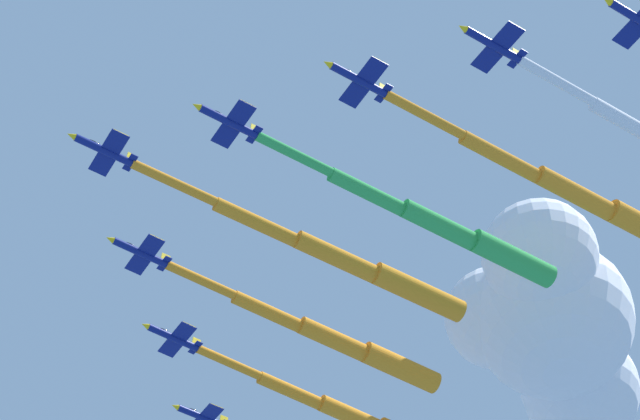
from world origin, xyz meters
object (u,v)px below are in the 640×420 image
Objects in this scene: jet_starboard_mid at (355,417)px; jet_starboard_inner at (338,341)px; jet_port_mid at (582,196)px; jet_port_inner at (444,227)px; jet_lead at (344,260)px.

jet_starboard_inner is at bearing 2.69° from jet_starboard_mid.
jet_port_mid is at bearing 64.48° from jet_starboard_inner.
jet_starboard_mid is (-37.62, -20.50, 1.94)m from jet_port_inner.
jet_port_mid is 1.11× the size of jet_starboard_mid.
jet_starboard_mid reaches higher than jet_lead.
jet_starboard_mid is at bearing -177.31° from jet_starboard_inner.
jet_starboard_mid is (-34.01, -5.02, 1.03)m from jet_lead.
jet_port_mid is (-0.30, 19.98, 2.10)m from jet_port_inner.
jet_lead is 35.62m from jet_port_mid.
jet_starboard_inner is 1.01× the size of jet_starboard_mid.
jet_lead is at bearing 14.93° from jet_starboard_inner.
jet_lead is 1.15× the size of jet_starboard_mid.
jet_starboard_mid is at bearing -132.67° from jet_port_mid.
jet_port_mid is at bearing 47.33° from jet_starboard_mid.
jet_port_mid is at bearing 90.86° from jet_port_inner.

